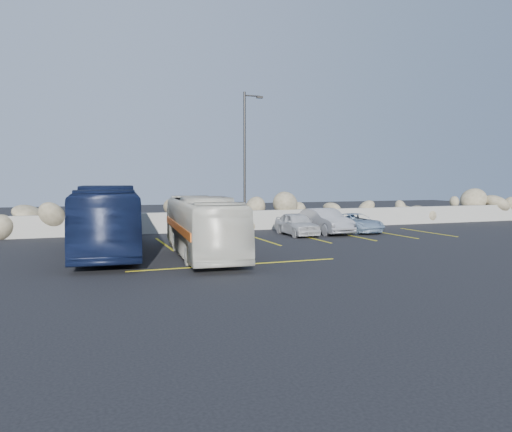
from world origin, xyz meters
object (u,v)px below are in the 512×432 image
object	(u,v)px
tour_coach	(108,219)
car_a	(297,224)
lamppost	(246,159)
vintage_bus	(203,226)
car_b	(324,221)
car_d	(356,223)

from	to	relation	value
tour_coach	car_a	world-z (taller)	tour_coach
lamppost	car_a	bearing A→B (deg)	-24.20
tour_coach	car_a	xyz separation A→B (m)	(10.40, 3.36, -0.80)
lamppost	vintage_bus	size ratio (longest dim) A/B	0.91
car_a	lamppost	bearing A→B (deg)	156.93
lamppost	car_a	world-z (taller)	lamppost
vintage_bus	car_b	xyz separation A→B (m)	(8.75, 5.84, -0.50)
vintage_bus	car_d	xyz separation A→B (m)	(10.83, 5.80, -0.67)
lamppost	tour_coach	xyz separation A→B (m)	(-7.76, -4.55, -2.85)
lamppost	car_a	distance (m)	4.66
car_a	car_d	distance (m)	4.02
car_a	car_d	size ratio (longest dim) A/B	0.94
vintage_bus	tour_coach	xyz separation A→B (m)	(-3.57, 2.17, 0.22)
car_a	car_b	size ratio (longest dim) A/B	0.86
car_a	car_d	bearing A→B (deg)	5.01
tour_coach	car_a	size ratio (longest dim) A/B	2.75
vintage_bus	car_a	world-z (taller)	vintage_bus
car_d	car_b	bearing A→B (deg)	176.17
car_a	car_b	distance (m)	1.95
car_a	tour_coach	bearing A→B (deg)	-160.94
lamppost	car_a	xyz separation A→B (m)	(2.63, -1.18, -3.65)
vintage_bus	car_b	bearing A→B (deg)	38.40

